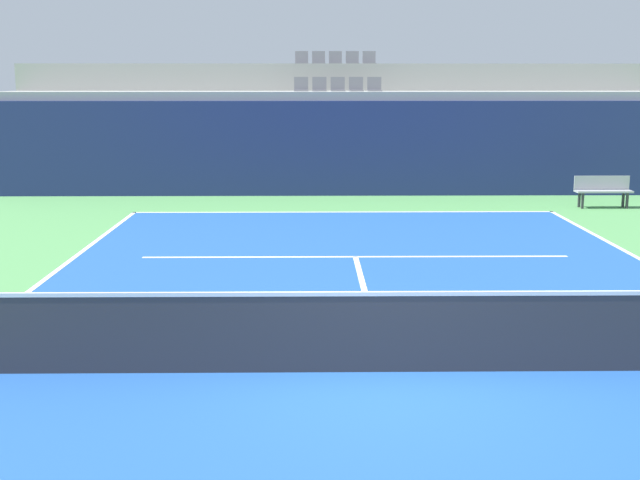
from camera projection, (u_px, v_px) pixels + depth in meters
ground_plane at (386, 372)px, 9.61m from camera, size 80.00×80.00×0.00m
court_surface at (386, 372)px, 9.60m from camera, size 11.00×24.00×0.01m
baseline_far at (344, 212)px, 21.33m from camera, size 11.00×0.10×0.00m
service_line_far at (356, 257)px, 15.89m from camera, size 8.26×0.10×0.00m
centre_service_line at (367, 300)px, 12.74m from camera, size 0.10×6.40×0.00m
back_wall at (339, 149)px, 24.33m from camera, size 20.70×0.30×2.80m
stands_tier_lower at (338, 141)px, 25.63m from camera, size 20.70×2.40×3.06m
stands_tier_upper at (335, 123)px, 27.91m from camera, size 20.70×2.40×3.93m
seating_row_lower at (338, 87)px, 25.41m from camera, size 2.72×0.44×0.44m
seating_row_upper at (335, 61)px, 27.60m from camera, size 2.72×0.44×0.44m
tennis_net at (387, 331)px, 9.51m from camera, size 11.08×0.08×1.07m
player_bench at (603, 189)px, 22.10m from camera, size 1.50×0.40×0.85m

